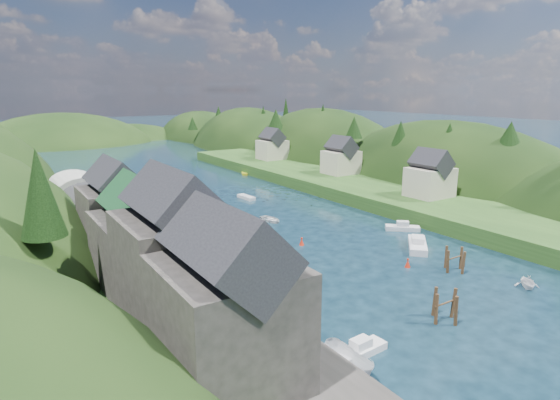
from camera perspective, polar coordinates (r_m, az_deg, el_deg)
ground at (r=91.36m, az=-7.52°, el=0.21°), size 600.00×600.00×0.00m
hillside_right at (r=137.10m, az=5.11°, el=1.48°), size 36.00×245.56×48.00m
far_hills at (r=210.60m, az=-21.89°, el=3.77°), size 103.00×68.00×44.00m
hill_trees at (r=102.65m, az=-10.39°, el=7.88°), size 90.14×149.67×12.90m
quay_left at (r=55.93m, az=-16.56°, el=-7.66°), size 12.00×110.00×2.00m
terrace_left_grass at (r=54.52m, az=-23.70°, el=-8.53°), size 12.00×110.00×2.50m
quayside_buildings at (r=41.06m, az=-14.29°, el=-6.15°), size 8.00×35.84×12.90m
boat_sheds at (r=72.18m, az=-22.65°, el=0.09°), size 7.00×21.00×7.50m
terrace_right at (r=96.48m, az=8.62°, el=1.61°), size 16.00×120.00×2.40m
right_bank_cottages at (r=103.84m, az=6.91°, el=5.08°), size 9.00×59.24×8.41m
piling_cluster_near at (r=45.91m, az=19.45°, el=-12.39°), size 2.82×2.67×3.45m
piling_cluster_far at (r=58.12m, az=20.49°, el=-7.10°), size 2.83×2.68×3.26m
channel_buoy_near at (r=57.75m, az=15.30°, el=-7.46°), size 0.70×0.70×1.10m
channel_buoy_far at (r=63.40m, az=2.66°, el=-5.11°), size 0.70×0.70×1.10m
moored_boats at (r=64.68m, az=2.54°, el=-4.69°), size 36.33×83.00×2.01m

